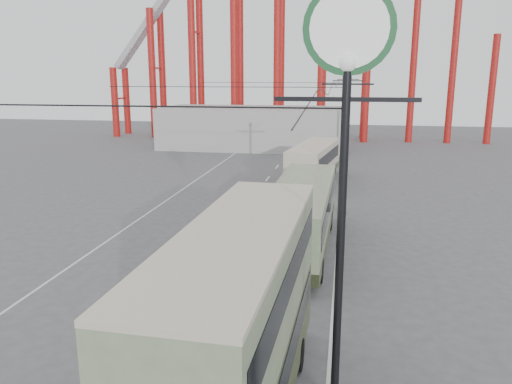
% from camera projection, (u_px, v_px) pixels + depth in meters
% --- Properties ---
extents(ground, '(160.00, 160.00, 0.00)m').
position_uv_depth(ground, '(167.00, 345.00, 16.75)').
color(ground, '#4E4E51').
rests_on(ground, ground).
extents(road_markings, '(12.52, 120.00, 0.01)m').
position_uv_depth(road_markings, '(252.00, 202.00, 35.77)').
color(road_markings, silver).
rests_on(road_markings, ground).
extents(lamp_post_near, '(3.20, 0.44, 10.80)m').
position_uv_depth(lamp_post_near, '(345.00, 119.00, 11.11)').
color(lamp_post_near, black).
rests_on(lamp_post_near, ground).
extents(lamp_post_mid, '(3.20, 0.44, 9.32)m').
position_uv_depth(lamp_post_mid, '(345.00, 142.00, 31.96)').
color(lamp_post_mid, black).
rests_on(lamp_post_mid, ground).
extents(lamp_post_far, '(3.20, 0.44, 9.32)m').
position_uv_depth(lamp_post_far, '(347.00, 116.00, 53.04)').
color(lamp_post_far, black).
rests_on(lamp_post_far, ground).
extents(lamp_post_distant, '(3.20, 0.44, 9.32)m').
position_uv_depth(lamp_post_distant, '(347.00, 104.00, 74.12)').
color(lamp_post_distant, black).
rests_on(lamp_post_distant, ground).
extents(fairground_shed, '(22.00, 10.00, 5.00)m').
position_uv_depth(fairground_shed, '(252.00, 128.00, 62.26)').
color(fairground_shed, '#A09F9A').
rests_on(fairground_shed, ground).
extents(double_decker_bus, '(2.80, 10.03, 5.35)m').
position_uv_depth(double_decker_bus, '(240.00, 318.00, 12.25)').
color(double_decker_bus, '#313C20').
rests_on(double_decker_bus, ground).
extents(single_decker_green, '(3.04, 12.25, 3.45)m').
position_uv_depth(single_decker_green, '(302.00, 213.00, 25.52)').
color(single_decker_green, '#6C7D5B').
rests_on(single_decker_green, ground).
extents(single_decker_cream, '(4.01, 10.67, 3.24)m').
position_uv_depth(single_decker_cream, '(314.00, 161.00, 41.88)').
color(single_decker_cream, beige).
rests_on(single_decker_cream, ground).
extents(pedestrian, '(0.76, 0.67, 1.75)m').
position_uv_depth(pedestrian, '(209.00, 246.00, 23.76)').
color(pedestrian, black).
rests_on(pedestrian, ground).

